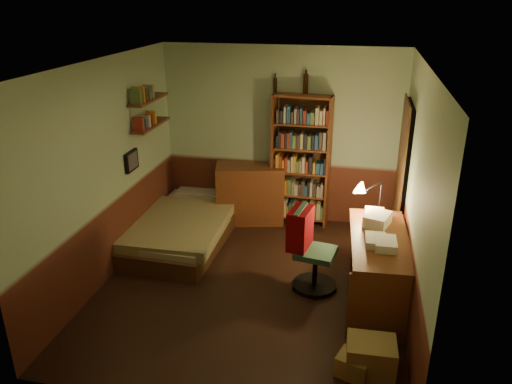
% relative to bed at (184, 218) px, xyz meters
% --- Properties ---
extents(floor, '(3.50, 4.00, 0.02)m').
position_rel_bed_xyz_m(floor, '(1.19, -0.97, -0.33)').
color(floor, black).
rests_on(floor, ground).
extents(ceiling, '(3.50, 4.00, 0.02)m').
position_rel_bed_xyz_m(ceiling, '(1.19, -0.97, 2.29)').
color(ceiling, silver).
rests_on(ceiling, wall_back).
extents(wall_back, '(3.50, 0.02, 2.60)m').
position_rel_bed_xyz_m(wall_back, '(1.19, 1.04, 0.98)').
color(wall_back, '#9EB993').
rests_on(wall_back, ground).
extents(wall_left, '(0.02, 4.00, 2.60)m').
position_rel_bed_xyz_m(wall_left, '(-0.57, -0.97, 0.98)').
color(wall_left, '#9EB993').
rests_on(wall_left, ground).
extents(wall_right, '(0.02, 4.00, 2.60)m').
position_rel_bed_xyz_m(wall_right, '(2.95, -0.97, 0.98)').
color(wall_right, '#9EB993').
rests_on(wall_right, ground).
extents(wall_front, '(3.50, 0.02, 2.60)m').
position_rel_bed_xyz_m(wall_front, '(1.19, -2.98, 0.98)').
color(wall_front, '#9EB993').
rests_on(wall_front, ground).
extents(doorway, '(0.06, 0.90, 2.00)m').
position_rel_bed_xyz_m(doorway, '(2.91, 0.33, 0.68)').
color(doorway, black).
rests_on(doorway, ground).
extents(door_trim, '(0.02, 0.98, 2.08)m').
position_rel_bed_xyz_m(door_trim, '(2.88, 0.33, 0.68)').
color(door_trim, '#412614').
rests_on(door_trim, ground).
extents(bed, '(1.23, 2.20, 0.64)m').
position_rel_bed_xyz_m(bed, '(0.00, 0.00, 0.00)').
color(bed, olive).
rests_on(bed, ground).
extents(dresser, '(1.09, 0.71, 0.89)m').
position_rel_bed_xyz_m(dresser, '(0.77, 0.80, 0.12)').
color(dresser, brown).
rests_on(dresser, ground).
extents(mini_stereo, '(0.27, 0.24, 0.12)m').
position_rel_bed_xyz_m(mini_stereo, '(1.15, 0.92, 0.63)').
color(mini_stereo, '#B2B2B7').
rests_on(mini_stereo, dresser).
extents(bookshelf, '(0.86, 0.35, 1.95)m').
position_rel_bed_xyz_m(bookshelf, '(1.52, 0.88, 0.65)').
color(bookshelf, brown).
rests_on(bookshelf, ground).
extents(bottle_left, '(0.07, 0.07, 0.20)m').
position_rel_bed_xyz_m(bottle_left, '(1.10, 0.99, 1.73)').
color(bottle_left, black).
rests_on(bottle_left, bookshelf).
extents(bottle_right, '(0.09, 0.09, 0.27)m').
position_rel_bed_xyz_m(bottle_right, '(1.53, 0.99, 1.76)').
color(bottle_right, black).
rests_on(bottle_right, bookshelf).
extents(desk, '(0.71, 1.53, 0.80)m').
position_rel_bed_xyz_m(desk, '(2.63, -1.01, 0.08)').
color(desk, brown).
rests_on(desk, ground).
extents(paper_stack, '(0.34, 0.40, 0.13)m').
position_rel_bed_xyz_m(paper_stack, '(2.60, -0.69, 0.55)').
color(paper_stack, silver).
rests_on(paper_stack, desk).
extents(desk_lamp, '(0.25, 0.25, 0.65)m').
position_rel_bed_xyz_m(desk_lamp, '(2.62, -0.32, 0.81)').
color(desk_lamp, black).
rests_on(desk_lamp, desk).
extents(office_chair, '(0.59, 0.54, 1.04)m').
position_rel_bed_xyz_m(office_chair, '(1.94, -0.89, 0.20)').
color(office_chair, '#2D4E38').
rests_on(office_chair, ground).
extents(red_jacket, '(0.25, 0.42, 0.47)m').
position_rel_bed_xyz_m(red_jacket, '(2.05, -1.10, 0.95)').
color(red_jacket, maroon).
rests_on(red_jacket, office_chair).
extents(wall_shelf_lower, '(0.20, 0.90, 0.03)m').
position_rel_bed_xyz_m(wall_shelf_lower, '(-0.45, 0.13, 1.28)').
color(wall_shelf_lower, brown).
rests_on(wall_shelf_lower, wall_left).
extents(wall_shelf_upper, '(0.20, 0.90, 0.03)m').
position_rel_bed_xyz_m(wall_shelf_upper, '(-0.45, 0.13, 1.63)').
color(wall_shelf_upper, brown).
rests_on(wall_shelf_upper, wall_left).
extents(framed_picture, '(0.04, 0.32, 0.26)m').
position_rel_bed_xyz_m(framed_picture, '(-0.53, -0.37, 0.93)').
color(framed_picture, black).
rests_on(framed_picture, wall_left).
extents(cardboard_box_a, '(0.45, 0.37, 0.33)m').
position_rel_bed_xyz_m(cardboard_box_a, '(2.58, -2.19, -0.15)').
color(cardboard_box_a, '#A08B4E').
rests_on(cardboard_box_a, ground).
extents(cardboard_box_b, '(0.35, 0.32, 0.21)m').
position_rel_bed_xyz_m(cardboard_box_b, '(2.44, -2.26, -0.22)').
color(cardboard_box_b, '#A08B4E').
rests_on(cardboard_box_b, ground).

